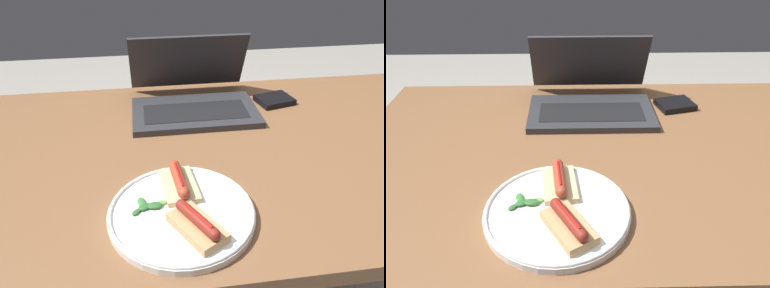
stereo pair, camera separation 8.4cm
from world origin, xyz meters
The scene contains 7 objects.
desk centered at (0.00, 0.00, 0.67)m, with size 1.37×0.81×0.76m.
laptop centered at (-0.07, 0.22, 0.80)m, with size 0.36×0.30×0.20m.
plate centered at (-0.16, -0.24, 0.77)m, with size 0.28×0.28×0.02m.
sausage_toast_left centered at (-0.15, -0.17, 0.79)m, with size 0.08×0.12×0.04m.
sausage_toast_middle centered at (-0.13, -0.29, 0.79)m, with size 0.11×0.13×0.04m.
salad_pile centered at (-0.22, -0.22, 0.78)m, with size 0.07×0.05×0.01m.
external_drive centered at (0.19, 0.23, 0.77)m, with size 0.12×0.11×0.02m.
Camera 1 is at (-0.21, -0.77, 1.27)m, focal length 35.00 mm.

